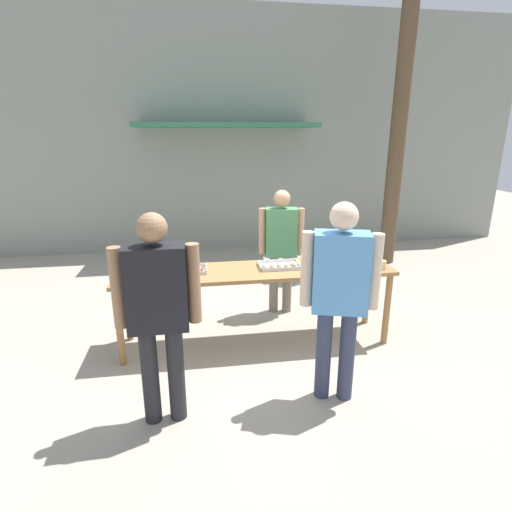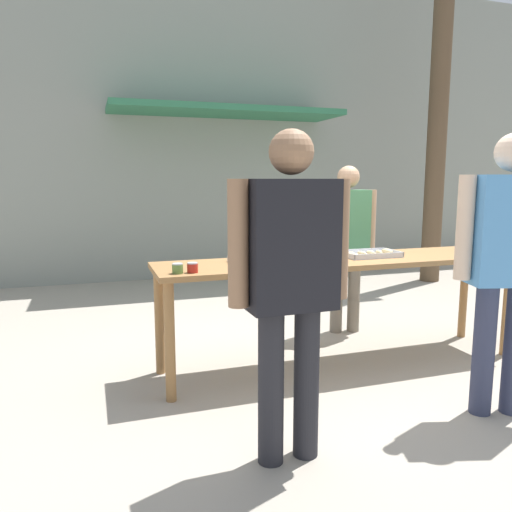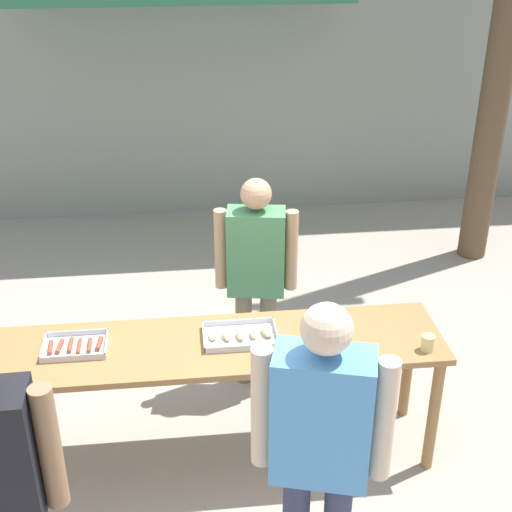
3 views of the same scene
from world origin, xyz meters
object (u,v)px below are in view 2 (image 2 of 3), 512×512
person_server_behind_table (347,234)px  utility_pole (439,96)px  food_tray_buns (371,254)px  beer_cup (499,248)px  food_tray_sausages (256,261)px  condiment_jar_mustard (178,268)px  person_customer_holding_hotdog (290,271)px  person_customer_with_cup (507,252)px  condiment_jar_ketchup (193,268)px

person_server_behind_table → utility_pole: utility_pole is taller
food_tray_buns → beer_cup: bearing=-12.8°
food_tray_sausages → person_server_behind_table: bearing=31.8°
food_tray_sausages → person_server_behind_table: person_server_behind_table is taller
beer_cup → person_server_behind_table: person_server_behind_table is taller
food_tray_buns → condiment_jar_mustard: bearing=-171.4°
person_customer_holding_hotdog → food_tray_sausages: bearing=-101.5°
person_customer_with_cup → condiment_jar_ketchup: bearing=-10.6°
food_tray_sausages → person_customer_with_cup: size_ratio=0.21×
beer_cup → person_customer_with_cup: bearing=-132.7°
person_customer_holding_hotdog → person_customer_with_cup: (1.45, 0.07, 0.02)m
condiment_jar_mustard → utility_pole: (4.16, 2.76, 1.72)m
food_tray_buns → food_tray_sausages: bearing=180.0°
food_tray_sausages → beer_cup: bearing=-6.7°
condiment_jar_ketchup → person_customer_with_cup: person_customer_with_cup is taller
condiment_jar_ketchup → condiment_jar_mustard: bearing=-179.8°
person_customer_with_cup → utility_pole: utility_pole is taller
condiment_jar_ketchup → utility_pole: utility_pole is taller
utility_pole → condiment_jar_mustard: bearing=-146.4°
person_customer_with_cup → person_server_behind_table: bearing=-71.4°
person_server_behind_table → person_customer_holding_hotdog: bearing=-116.9°
food_tray_buns → utility_pole: 3.98m
condiment_jar_mustard → person_customer_holding_hotdog: size_ratio=0.04×
person_customer_holding_hotdog → utility_pole: (3.74, 3.71, 1.59)m
food_tray_buns → person_customer_with_cup: (0.26, -1.12, 0.16)m
food_tray_buns → person_server_behind_table: 0.74m
food_tray_buns → condiment_jar_mustard: 1.63m
food_tray_sausages → person_server_behind_table: size_ratio=0.23×
condiment_jar_ketchup → person_server_behind_table: size_ratio=0.05×
utility_pole → beer_cup: bearing=-118.1°
person_server_behind_table → person_customer_with_cup: size_ratio=0.91×
beer_cup → person_customer_holding_hotdog: person_customer_holding_hotdog is taller
condiment_jar_mustard → person_customer_with_cup: 2.07m
food_tray_sausages → beer_cup: (2.05, -0.24, 0.03)m
utility_pole → food_tray_sausages: bearing=-144.5°
food_tray_buns → condiment_jar_ketchup: bearing=-170.8°
person_customer_holding_hotdog → condiment_jar_mustard: bearing=-67.7°
food_tray_sausages → person_customer_with_cup: 1.68m
beer_cup → person_customer_with_cup: size_ratio=0.06×
food_tray_sausages → beer_cup: 2.07m
food_tray_buns → person_server_behind_table: person_server_behind_table is taller
beer_cup → person_customer_with_cup: 1.20m
person_customer_holding_hotdog → person_customer_with_cup: person_customer_with_cup is taller
condiment_jar_mustard → condiment_jar_ketchup: bearing=0.2°
food_tray_buns → utility_pole: size_ratio=0.09×
condiment_jar_ketchup → person_customer_holding_hotdog: bearing=-71.7°
beer_cup → person_customer_holding_hotdog: size_ratio=0.06×
food_tray_sausages → person_customer_with_cup: (1.24, -1.12, 0.17)m
condiment_jar_mustard → person_customer_holding_hotdog: bearing=-66.4°
person_server_behind_table → person_customer_with_cup: bearing=-78.5°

